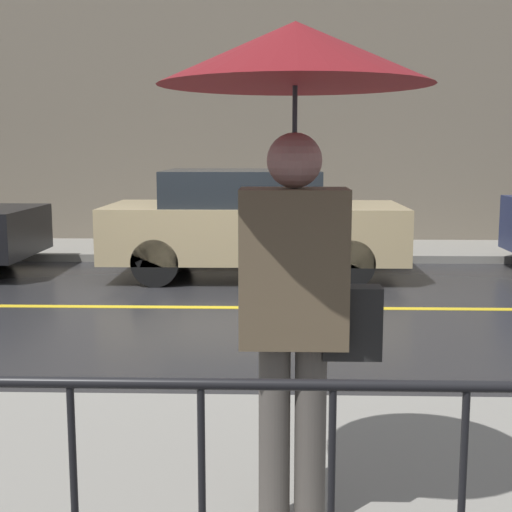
% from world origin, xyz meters
% --- Properties ---
extents(ground_plane, '(80.00, 80.00, 0.00)m').
position_xyz_m(ground_plane, '(0.00, 0.00, 0.00)').
color(ground_plane, '#262628').
extents(sidewalk_near, '(28.00, 2.67, 0.12)m').
position_xyz_m(sidewalk_near, '(0.00, -4.42, 0.06)').
color(sidewalk_near, gray).
rests_on(sidewalk_near, ground_plane).
extents(sidewalk_far, '(28.00, 1.94, 0.12)m').
position_xyz_m(sidewalk_far, '(0.00, 4.06, 0.06)').
color(sidewalk_far, gray).
rests_on(sidewalk_far, ground_plane).
extents(lane_marking, '(25.20, 0.12, 0.01)m').
position_xyz_m(lane_marking, '(0.00, 0.00, 0.00)').
color(lane_marking, gold).
rests_on(lane_marking, ground_plane).
extents(building_storefront, '(28.00, 0.30, 5.04)m').
position_xyz_m(building_storefront, '(0.00, 5.17, 2.52)').
color(building_storefront, '#706656').
rests_on(building_storefront, ground_plane).
extents(railing_foreground, '(12.00, 0.04, 0.92)m').
position_xyz_m(railing_foreground, '(0.00, -5.51, 0.70)').
color(railing_foreground, black).
rests_on(railing_foreground, sidewalk_near).
extents(pedestrian, '(1.09, 1.09, 2.09)m').
position_xyz_m(pedestrian, '(0.90, -4.72, 1.79)').
color(pedestrian, '#4C4742').
rests_on(pedestrian, sidewalk_near).
extents(car_tan, '(3.94, 1.79, 1.43)m').
position_xyz_m(car_tan, '(0.49, 1.99, 0.73)').
color(car_tan, tan).
rests_on(car_tan, ground_plane).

